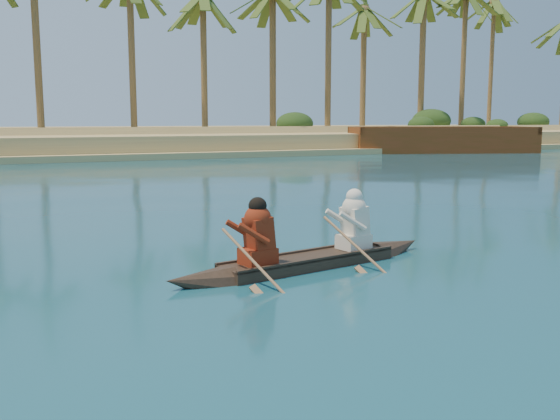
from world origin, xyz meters
name	(u,v)px	position (x,y,z in m)	size (l,w,h in m)	color
ground	(37,241)	(0.00, 0.00, 0.00)	(160.00, 160.00, 0.00)	#0B354B
sandy_embankment	(5,139)	(0.00, 46.89, 0.53)	(150.00, 51.00, 1.50)	tan
palm_grove	(0,34)	(0.00, 35.00, 8.00)	(110.00, 14.00, 16.00)	#364B1A
shrub_cluster	(7,136)	(0.00, 31.50, 1.20)	(100.00, 6.00, 2.40)	#223F17
canoe	(308,251)	(3.74, -4.00, 0.26)	(4.91, 1.59, 1.34)	#37271E
barge_right	(441,142)	(27.44, 22.42, 0.72)	(13.01, 7.89, 2.06)	maroon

